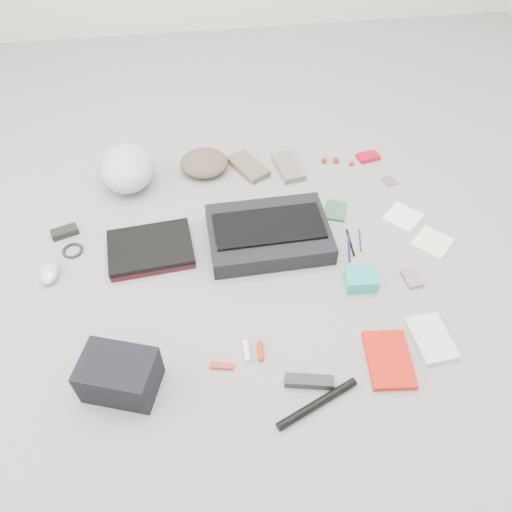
{
  "coord_description": "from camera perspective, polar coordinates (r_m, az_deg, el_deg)",
  "views": [
    {
      "loc": [
        -0.17,
        -1.22,
        1.48
      ],
      "look_at": [
        0.0,
        0.0,
        0.05
      ],
      "focal_mm": 35.0,
      "sensor_mm": 36.0,
      "label": 1
    }
  ],
  "objects": [
    {
      "name": "mitten_right",
      "position": [
        2.33,
        3.71,
        10.14
      ],
      "size": [
        0.13,
        0.21,
        0.03
      ],
      "primitive_type": "cube",
      "rotation": [
        0.0,
        0.0,
        0.17
      ],
      "color": "gray",
      "rests_on": "ground_plane"
    },
    {
      "name": "notepad",
      "position": [
        2.15,
        9.03,
        5.17
      ],
      "size": [
        0.12,
        0.14,
        0.01
      ],
      "primitive_type": "cube",
      "rotation": [
        0.0,
        0.0,
        -0.36
      ],
      "color": "#346539",
      "rests_on": "ground_plane"
    },
    {
      "name": "toiletry_tube_orange",
      "position": [
        1.7,
        0.51,
        -10.8
      ],
      "size": [
        0.02,
        0.07,
        0.02
      ],
      "primitive_type": "cylinder",
      "rotation": [
        1.57,
        0.0,
        -0.05
      ],
      "color": "#C03400",
      "rests_on": "ground_plane"
    },
    {
      "name": "laptop",
      "position": [
        1.98,
        -11.99,
        1.03
      ],
      "size": [
        0.34,
        0.26,
        0.02
      ],
      "primitive_type": "cube",
      "rotation": [
        0.0,
        0.0,
        0.09
      ],
      "color": "black",
      "rests_on": "laptop_sleeve"
    },
    {
      "name": "pen_blue",
      "position": [
        2.02,
        10.58,
        1.12
      ],
      "size": [
        0.05,
        0.16,
        0.01
      ],
      "primitive_type": "cylinder",
      "rotation": [
        1.57,
        0.0,
        -0.23
      ],
      "color": "navy",
      "rests_on": "ground_plane"
    },
    {
      "name": "book_red",
      "position": [
        1.73,
        14.94,
        -11.36
      ],
      "size": [
        0.16,
        0.23,
        0.02
      ],
      "primitive_type": "cube",
      "rotation": [
        0.0,
        0.0,
        -0.09
      ],
      "color": "red",
      "rests_on": "ground_plane"
    },
    {
      "name": "mitten_left",
      "position": [
        2.33,
        -0.9,
        10.17
      ],
      "size": [
        0.19,
        0.23,
        0.03
      ],
      "primitive_type": "cube",
      "rotation": [
        0.0,
        0.0,
        0.51
      ],
      "color": "#6F5F48",
      "rests_on": "ground_plane"
    },
    {
      "name": "mouse",
      "position": [
        2.03,
        -22.57,
        -1.76
      ],
      "size": [
        0.07,
        0.11,
        0.04
      ],
      "primitive_type": "ellipsoid",
      "rotation": [
        0.0,
        0.0,
        -0.01
      ],
      "color": "silver",
      "rests_on": "ground_plane"
    },
    {
      "name": "u_lock",
      "position": [
        1.65,
        6.09,
        -14.07
      ],
      "size": [
        0.16,
        0.07,
        0.03
      ],
      "primitive_type": "cube",
      "rotation": [
        0.0,
        0.0,
        -0.2
      ],
      "color": "black",
      "rests_on": "ground_plane"
    },
    {
      "name": "cable_coil",
      "position": [
        2.09,
        -20.22,
        0.6
      ],
      "size": [
        0.1,
        0.1,
        0.01
      ],
      "primitive_type": "torus",
      "rotation": [
        0.0,
        0.0,
        -0.27
      ],
      "color": "black",
      "rests_on": "ground_plane"
    },
    {
      "name": "laptop_sleeve",
      "position": [
        2.0,
        -11.9,
        0.61
      ],
      "size": [
        0.34,
        0.27,
        0.02
      ],
      "primitive_type": "cube",
      "rotation": [
        0.0,
        0.0,
        0.09
      ],
      "color": "#421317",
      "rests_on": "ground_plane"
    },
    {
      "name": "lollipop_c",
      "position": [
        2.39,
        10.87,
        10.35
      ],
      "size": [
        0.03,
        0.03,
        0.02
      ],
      "primitive_type": "sphere",
      "rotation": [
        0.0,
        0.0,
        -0.08
      ],
      "color": "red",
      "rests_on": "ground_plane"
    },
    {
      "name": "stamp_sheet",
      "position": [
        2.35,
        15.0,
        8.28
      ],
      "size": [
        0.07,
        0.08,
        0.0
      ],
      "primitive_type": "cube",
      "rotation": [
        0.0,
        0.0,
        0.28
      ],
      "color": "#775968",
      "rests_on": "ground_plane"
    },
    {
      "name": "messenger_bag",
      "position": [
        1.98,
        1.46,
        2.54
      ],
      "size": [
        0.48,
        0.35,
        0.08
      ],
      "primitive_type": "cube",
      "rotation": [
        0.0,
        0.0,
        0.03
      ],
      "color": "black",
      "rests_on": "ground_plane"
    },
    {
      "name": "pen_black",
      "position": [
        2.03,
        10.74,
        1.51
      ],
      "size": [
        0.01,
        0.14,
        0.01
      ],
      "primitive_type": "cylinder",
      "rotation": [
        1.57,
        0.0,
        -0.05
      ],
      "color": "black",
      "rests_on": "ground_plane"
    },
    {
      "name": "ground_plane",
      "position": [
        1.93,
        -0.0,
        -0.97
      ],
      "size": [
        4.0,
        4.0,
        0.0
      ],
      "primitive_type": "plane",
      "color": "gray"
    },
    {
      "name": "toiletry_tube_white",
      "position": [
        1.69,
        -1.09,
        -10.81
      ],
      "size": [
        0.02,
        0.08,
        0.02
      ],
      "primitive_type": "cylinder",
      "rotation": [
        1.57,
        0.0,
        0.0
      ],
      "color": "silver",
      "rests_on": "ground_plane"
    },
    {
      "name": "beanie",
      "position": [
        2.32,
        -5.95,
        10.53
      ],
      "size": [
        0.27,
        0.26,
        0.08
      ],
      "primitive_type": "ellipsoid",
      "rotation": [
        0.0,
        0.0,
        -0.27
      ],
      "color": "brown",
      "rests_on": "ground_plane"
    },
    {
      "name": "bike_helmet",
      "position": [
        2.28,
        -14.55,
        9.71
      ],
      "size": [
        0.25,
        0.3,
        0.17
      ],
      "primitive_type": "ellipsoid",
      "rotation": [
        0.0,
        0.0,
        0.08
      ],
      "color": "silver",
      "rests_on": "ground_plane"
    },
    {
      "name": "power_brick",
      "position": [
        2.17,
        -21.02,
        2.59
      ],
      "size": [
        0.11,
        0.08,
        0.03
      ],
      "primitive_type": "cube",
      "rotation": [
        0.0,
        0.0,
        0.32
      ],
      "color": "black",
      "rests_on": "ground_plane"
    },
    {
      "name": "bike_pump",
      "position": [
        1.62,
        7.02,
        -16.41
      ],
      "size": [
        0.28,
        0.14,
        0.03
      ],
      "primitive_type": "cylinder",
      "rotation": [
        0.0,
        1.57,
        0.41
      ],
      "color": "black",
      "rests_on": "ground_plane"
    },
    {
      "name": "lollipop_a",
      "position": [
        2.39,
        7.81,
        10.77
      ],
      "size": [
        0.03,
        0.03,
        0.03
      ],
      "primitive_type": "sphere",
      "rotation": [
        0.0,
        0.0,
        -0.38
      ],
      "color": "#A71A14",
      "rests_on": "ground_plane"
    },
    {
      "name": "napkin_top",
      "position": [
        2.19,
        16.46,
        4.33
      ],
      "size": [
        0.18,
        0.18,
        0.01
      ],
      "primitive_type": "cube",
      "rotation": [
        0.0,
        0.0,
        0.76
      ],
      "color": "white",
      "rests_on": "ground_plane"
    },
    {
      "name": "accordion_wallet",
      "position": [
        1.88,
        11.89,
        -2.67
      ],
      "size": [
        0.12,
        0.1,
        0.06
      ],
      "primitive_type": "cube",
      "rotation": [
        0.0,
        0.0,
        -0.08
      ],
      "color": "#21BCB1",
      "rests_on": "ground_plane"
    },
    {
      "name": "altoids_tin",
      "position": [
        2.45,
        12.7,
        11.01
      ],
      "size": [
        0.11,
        0.08,
        0.02
      ],
      "primitive_type": "cube",
      "rotation": [
        0.0,
        0.0,
        0.21
      ],
      "color": "red",
      "rests_on": "ground_plane"
    },
    {
      "name": "lollipop_b",
      "position": [
        2.4,
        9.13,
        10.78
      ],
      "size": [
        0.03,
        0.03,
        0.03
      ],
      "primitive_type": "sphere",
      "rotation": [
        0.0,
        0.0,
        -0.17
      ],
      "color": "#AF240B",
      "rests_on": "ground_plane"
    },
    {
      "name": "pen_navy",
      "position": [
        2.05,
        11.81,
        1.82
      ],
      "size": [
        0.03,
        0.12,
        0.01
      ],
      "primitive_type": "cylinder",
      "rotation": [
        1.57,
        0.0,
        -0.22
      ],
      "color": "navy",
      "rests_on": "ground_plane"
    },
    {
      "name": "multitool",
      "position": [
        1.68,
        -3.94,
        -12.42
      ],
      "size": [
        0.08,
        0.04,
        0.01
      ],
      "primitive_type": "cube",
      "rotation": [
        0.0,
        0.0,
        -0.21
      ],
      "color": "#AF2F18",
      "rests_on": "ground_plane"
    },
    {
      "name": "card_deck",
      "position": [
        1.96,
        17.39,
        -2.42
      ],
      "size": [
        0.07,
        0.09,
        0.02
      ],
      "primitive_type": "cube",
      "rotation": [
        0.0,
        0.0,
        0.12
      ],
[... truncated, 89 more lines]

